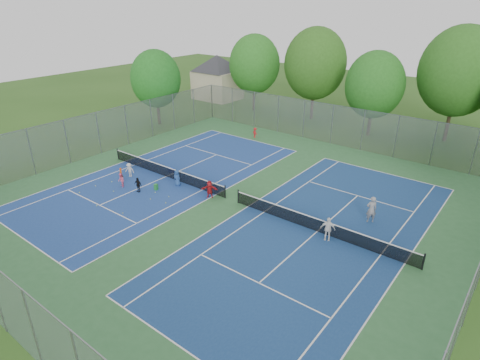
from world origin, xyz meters
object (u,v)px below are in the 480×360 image
object	(u,v)px
net_left	(166,172)
ball_hopper	(156,187)
instructor	(371,210)
net_right	(318,226)
ball_crate	(171,170)

from	to	relation	value
net_left	ball_hopper	bearing A→B (deg)	-60.12
instructor	net_right	bearing A→B (deg)	17.95
net_right	ball_crate	size ratio (longest dim) A/B	34.48
net_left	ball_crate	world-z (taller)	net_left
net_left	net_right	size ratio (longest dim) A/B	1.00
ball_crate	instructor	world-z (taller)	instructor
net_right	instructor	distance (m)	3.92
net_right	ball_hopper	bearing A→B (deg)	-170.22
ball_hopper	instructor	distance (m)	15.88
net_left	instructor	size ratio (longest dim) A/B	6.87
ball_crate	net_left	bearing A→B (deg)	-64.81
net_right	ball_hopper	xyz separation A→B (m)	(-12.74, -2.20, -0.21)
net_left	ball_hopper	size ratio (longest dim) A/B	26.45
net_left	ball_hopper	world-z (taller)	net_left
ball_crate	instructor	distance (m)	16.80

